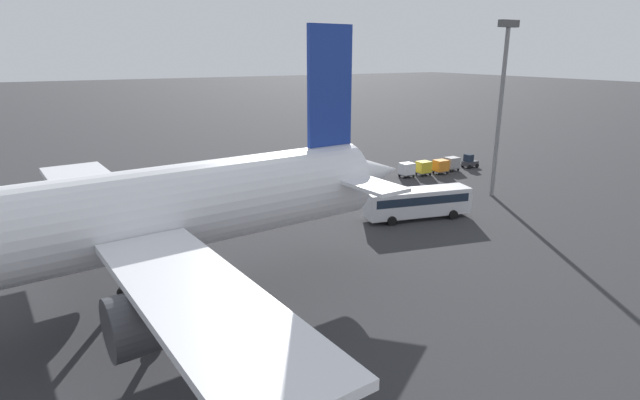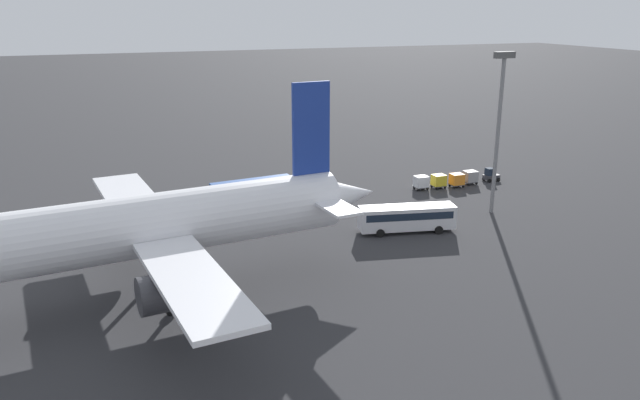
% 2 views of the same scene
% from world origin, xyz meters
% --- Properties ---
extents(ground_plane, '(600.00, 600.00, 0.00)m').
position_xyz_m(ground_plane, '(0.00, 0.00, 0.00)').
color(ground_plane, '#2D2D30').
extents(airplane, '(49.50, 42.14, 19.24)m').
position_xyz_m(airplane, '(21.82, 33.04, 7.24)').
color(airplane, silver).
rests_on(airplane, ground).
extents(shuttle_bus_near, '(11.82, 3.98, 3.01)m').
position_xyz_m(shuttle_bus_near, '(4.21, 6.58, 1.82)').
color(shuttle_bus_near, '#2D5199').
rests_on(shuttle_bus_near, ground).
extents(shuttle_bus_far, '(11.89, 5.10, 3.22)m').
position_xyz_m(shuttle_bus_far, '(-9.80, 25.25, 1.93)').
color(shuttle_bus_far, silver).
rests_on(shuttle_bus_far, ground).
extents(baggage_tug, '(2.42, 1.66, 2.10)m').
position_xyz_m(baggage_tug, '(-33.13, 9.80, 0.94)').
color(baggage_tug, '#333338').
rests_on(baggage_tug, ground).
extents(worker_person, '(0.38, 0.38, 1.74)m').
position_xyz_m(worker_person, '(-1.54, 0.10, 0.87)').
color(worker_person, '#1E1E2D').
rests_on(worker_person, ground).
extents(cargo_cart_grey, '(2.00, 1.68, 2.06)m').
position_xyz_m(cargo_cart_grey, '(-29.15, 10.11, 1.19)').
color(cargo_cart_grey, '#38383D').
rests_on(cargo_cart_grey, ground).
extents(cargo_cart_orange, '(2.00, 1.68, 2.06)m').
position_xyz_m(cargo_cart_orange, '(-26.31, 10.78, 1.19)').
color(cargo_cart_orange, '#38383D').
rests_on(cargo_cart_orange, ground).
extents(cargo_cart_yellow, '(2.00, 1.68, 2.06)m').
position_xyz_m(cargo_cart_yellow, '(-23.47, 10.28, 1.19)').
color(cargo_cart_yellow, '#38383D').
rests_on(cargo_cart_yellow, ground).
extents(cargo_cart_white, '(2.00, 1.68, 2.06)m').
position_xyz_m(cargo_cart_white, '(-20.63, 9.99, 1.19)').
color(cargo_cart_white, '#38383D').
rests_on(cargo_cart_white, ground).
extents(light_pole, '(2.80, 0.70, 20.79)m').
position_xyz_m(light_pole, '(-23.91, 22.75, 12.48)').
color(light_pole, slate).
rests_on(light_pole, ground).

